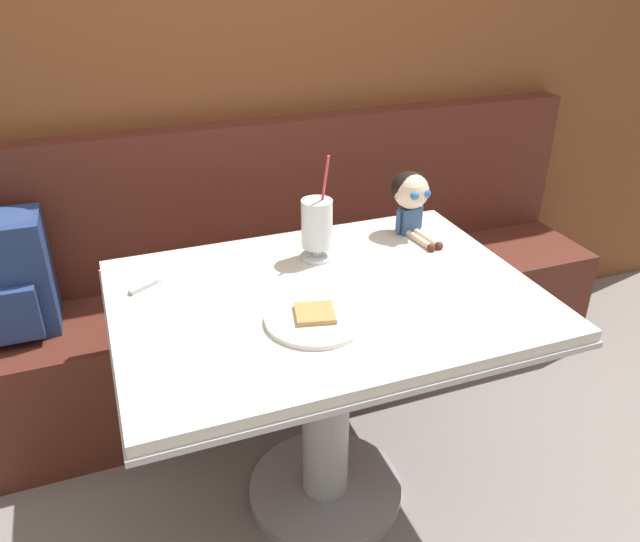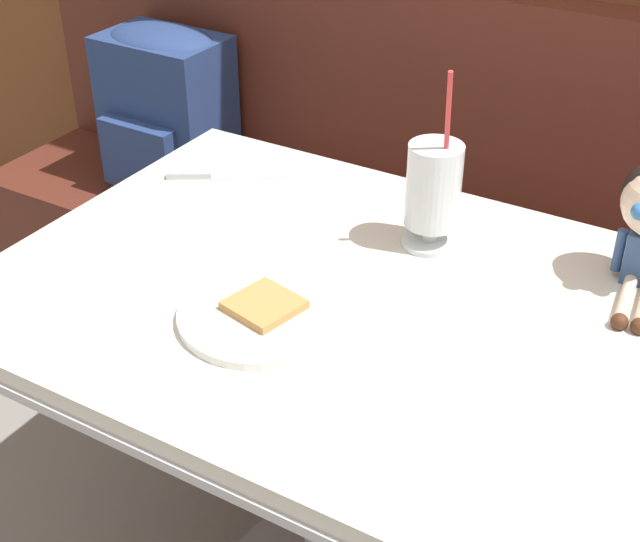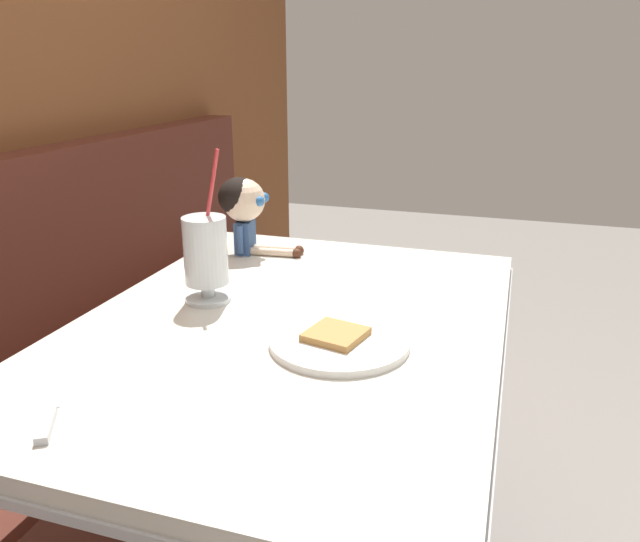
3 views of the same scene
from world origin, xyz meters
name	(u,v)px [view 2 (image 2 of 3)]	position (x,y,z in m)	size (l,w,h in m)	color
booth_bench	(477,310)	(0.00, 0.81, 0.33)	(2.60, 0.48, 1.00)	#512319
diner_table	(345,391)	(0.00, 0.18, 0.54)	(1.11, 0.81, 0.74)	silver
toast_plate	(262,314)	(-0.07, 0.06, 0.75)	(0.25, 0.25, 0.03)	white
milkshake_glass	(433,191)	(0.05, 0.38, 0.84)	(0.10, 0.10, 0.31)	silver
butter_knife	(207,176)	(-0.42, 0.39, 0.74)	(0.21, 0.14, 0.01)	silver
backpack	(165,105)	(-0.85, 0.78, 0.66)	(0.30, 0.25, 0.41)	navy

